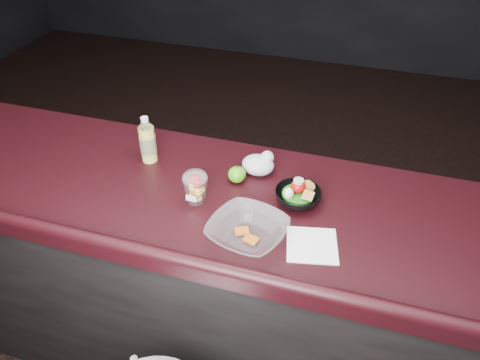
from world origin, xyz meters
name	(u,v)px	position (x,y,z in m)	size (l,w,h in m)	color
counter	(212,283)	(0.00, 0.30, 0.51)	(4.06, 0.71, 1.02)	black
lemonade_bottle	(148,143)	(-0.29, 0.43, 1.10)	(0.06, 0.06, 0.19)	yellow
fruit_cup	(195,186)	(-0.02, 0.24, 1.08)	(0.09, 0.09, 0.13)	white
green_apple	(237,174)	(0.09, 0.40, 1.05)	(0.07, 0.07, 0.07)	#419310
plastic_bag	(259,164)	(0.15, 0.47, 1.06)	(0.13, 0.10, 0.09)	silver
snack_bowl	(298,195)	(0.33, 0.34, 1.05)	(0.21, 0.21, 0.09)	black
takeout_bowl	(248,231)	(0.21, 0.12, 1.05)	(0.30, 0.30, 0.06)	silver
paper_napkin	(312,245)	(0.42, 0.14, 1.02)	(0.16, 0.16, 0.00)	white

